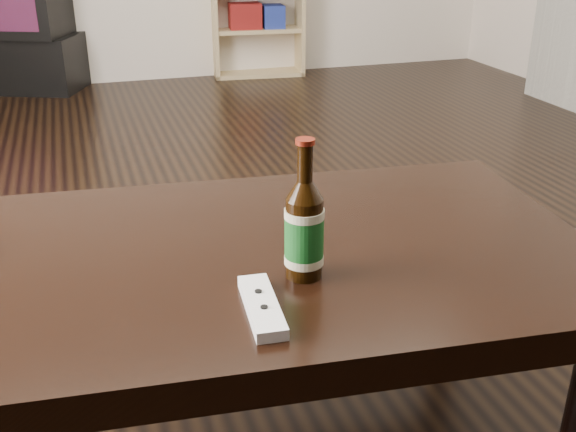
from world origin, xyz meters
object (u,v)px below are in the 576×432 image
object	(u,v)px
tv_stand	(13,62)
remote	(262,306)
beer_bottle	(304,230)
coffee_table	(256,277)

from	to	relation	value
tv_stand	remote	size ratio (longest dim) A/B	4.92
beer_bottle	coffee_table	bearing A→B (deg)	112.36
coffee_table	beer_bottle	distance (m)	0.21
beer_bottle	remote	distance (m)	0.16
beer_bottle	remote	bearing A→B (deg)	-137.83
tv_stand	remote	world-z (taller)	remote
remote	beer_bottle	bearing A→B (deg)	47.03
coffee_table	remote	xyz separation A→B (m)	(-0.05, -0.23, 0.08)
tv_stand	remote	bearing A→B (deg)	-58.42
tv_stand	remote	distance (m)	4.13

